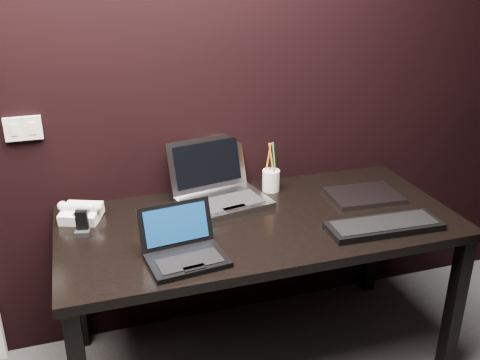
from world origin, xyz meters
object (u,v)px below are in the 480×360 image
object	(u,v)px
closed_laptop	(364,195)
mobile_phone	(82,226)
ext_keyboard	(384,226)
netbook	(184,250)
desk	(259,235)
desk_phone	(81,212)
silver_laptop	(220,191)
pen_cup	(271,179)

from	to	relation	value
closed_laptop	mobile_phone	size ratio (longest dim) A/B	3.32
ext_keyboard	netbook	bearing A→B (deg)	178.50
closed_laptop	mobile_phone	xyz separation A→B (m)	(-1.27, 0.03, 0.03)
desk	desk_phone	xyz separation A→B (m)	(-0.73, 0.23, 0.11)
silver_laptop	desk_phone	bearing A→B (deg)	-179.83
closed_laptop	desk_phone	xyz separation A→B (m)	(-1.27, 0.17, 0.02)
desk	silver_laptop	distance (m)	0.29
netbook	silver_laptop	world-z (taller)	silver_laptop
mobile_phone	ext_keyboard	bearing A→B (deg)	-15.62
ext_keyboard	pen_cup	bearing A→B (deg)	120.91
desk	pen_cup	bearing A→B (deg)	60.59
desk_phone	mobile_phone	bearing A→B (deg)	-90.18
desk_phone	mobile_phone	distance (m)	0.13
closed_laptop	ext_keyboard	bearing A→B (deg)	-104.60
ext_keyboard	pen_cup	distance (m)	0.60
silver_laptop	pen_cup	distance (m)	0.27
silver_laptop	ext_keyboard	size ratio (longest dim) A/B	0.91
netbook	silver_laptop	bearing A→B (deg)	59.58
closed_laptop	mobile_phone	world-z (taller)	mobile_phone
silver_laptop	mobile_phone	size ratio (longest dim) A/B	4.41
desk	closed_laptop	world-z (taller)	closed_laptop
desk	pen_cup	world-z (taller)	pen_cup
netbook	desk_phone	size ratio (longest dim) A/B	1.56
desk_phone	desk	bearing A→B (deg)	-17.28
ext_keyboard	pen_cup	world-z (taller)	pen_cup
ext_keyboard	closed_laptop	xyz separation A→B (m)	(0.08, 0.30, -0.00)
desk_phone	pen_cup	world-z (taller)	pen_cup
desk	desk_phone	world-z (taller)	desk_phone
ext_keyboard	closed_laptop	world-z (taller)	ext_keyboard
silver_laptop	mobile_phone	xyz separation A→B (m)	(-0.62, -0.13, -0.01)
desk	mobile_phone	distance (m)	0.75
closed_laptop	mobile_phone	distance (m)	1.27
closed_laptop	pen_cup	xyz separation A→B (m)	(-0.39, 0.21, 0.05)
desk_phone	pen_cup	distance (m)	0.89
ext_keyboard	mobile_phone	world-z (taller)	mobile_phone
desk	netbook	world-z (taller)	netbook
ext_keyboard	closed_laptop	size ratio (longest dim) A/B	1.46
desk	silver_laptop	size ratio (longest dim) A/B	3.83
desk_phone	silver_laptop	bearing A→B (deg)	0.17
desk	silver_laptop	bearing A→B (deg)	116.58
netbook	mobile_phone	world-z (taller)	netbook
ext_keyboard	desk_phone	size ratio (longest dim) A/B	2.43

